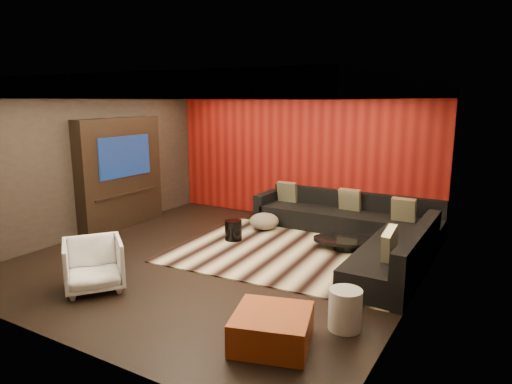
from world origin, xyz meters
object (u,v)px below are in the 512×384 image
Objects in this scene: white_side_table at (345,309)px; armchair at (94,265)px; coffee_table at (346,244)px; sectional_sofa at (362,231)px; orange_ottoman at (272,329)px; drum_stool at (233,230)px.

armchair is (-3.35, -0.68, 0.12)m from white_side_table.
coffee_table is 0.45m from sectional_sofa.
orange_ottoman is 0.22× the size of sectional_sofa.
drum_stool is 0.10× the size of sectional_sofa.
sectional_sofa is at bearing 23.91° from drum_stool.
white_side_table is at bearing -75.79° from sectional_sofa.
orange_ottoman reaches higher than coffee_table.
white_side_table reaches higher than drum_stool.
sectional_sofa reaches higher than armchair.
white_side_table reaches higher than coffee_table.
drum_stool is at bearing -164.84° from coffee_table.
coffee_table is at bearing 95.92° from orange_ottoman.
orange_ottoman is at bearing -53.09° from armchair.
white_side_table is (2.87, -2.09, 0.03)m from drum_stool.
armchair reaches higher than white_side_table.
sectional_sofa is at bearing 93.15° from orange_ottoman.
orange_ottoman is (0.35, -3.33, 0.06)m from coffee_table.
armchair is (-2.79, 0.03, 0.17)m from orange_ottoman.
orange_ottoman is 3.74m from sectional_sofa.
drum_stool is at bearing -156.09° from sectional_sofa.
white_side_table is 0.13× the size of sectional_sofa.
coffee_table is 3.07× the size of drum_stool.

